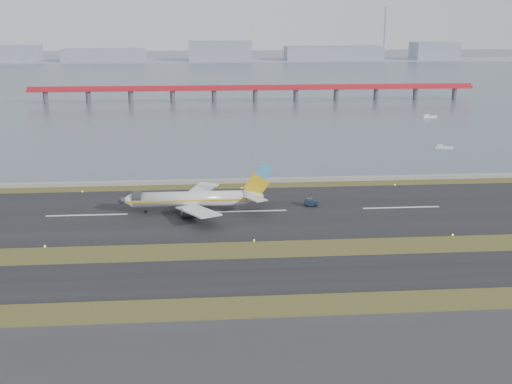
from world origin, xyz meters
TOP-DOWN VIEW (x-y plane):
  - ground at (0.00, 0.00)m, footprint 1000.00×1000.00m
  - taxiway_strip at (0.00, -12.00)m, footprint 1000.00×18.00m
  - runway_strip at (0.00, 30.00)m, footprint 1000.00×45.00m
  - seawall at (0.00, 60.00)m, footprint 1000.00×2.50m
  - bay_water at (0.00, 460.00)m, footprint 1400.00×800.00m
  - red_pier at (20.00, 250.00)m, footprint 260.00×5.00m
  - far_shoreline at (13.62, 620.00)m, footprint 1400.00×80.00m
  - airliner at (-13.00, 30.75)m, footprint 38.52×32.89m
  - pushback_tug at (16.87, 33.46)m, footprint 3.42×2.19m
  - workboat_near at (79.03, 104.32)m, footprint 6.77×3.76m
  - workboat_far at (99.98, 179.89)m, footprint 7.31×3.01m

SIDE VIEW (x-z plane):
  - ground at x=0.00m, z-range 0.00..0.00m
  - bay_water at x=0.00m, z-range -0.65..0.65m
  - taxiway_strip at x=0.00m, z-range 0.00..0.10m
  - runway_strip at x=0.00m, z-range 0.00..0.10m
  - workboat_near at x=79.03m, z-range -0.29..1.28m
  - seawall at x=0.00m, z-range 0.00..1.00m
  - workboat_far at x=99.98m, z-range -0.32..1.41m
  - pushback_tug at x=16.87m, z-range -0.03..2.07m
  - airliner at x=-13.00m, z-range -2.94..9.86m
  - far_shoreline at x=13.62m, z-range -24.18..36.32m
  - red_pier at x=20.00m, z-range 2.18..12.38m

